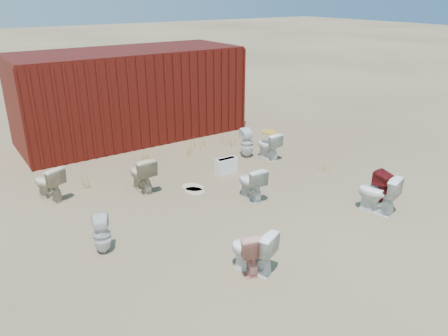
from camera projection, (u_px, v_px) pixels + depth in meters
ground at (241, 204)px, 8.48m from camera, size 100.00×100.00×0.00m
shipping_container at (130, 94)px, 12.01m from camera, size 6.00×2.40×2.40m
toilet_front_a at (253, 251)px, 6.31m from camera, size 0.63×0.78×0.69m
toilet_front_pink at (248, 249)px, 6.38m from camera, size 0.55×0.73×0.66m
toilet_front_c at (251, 183)px, 8.58m from camera, size 0.42×0.69×0.68m
toilet_front_maroon at (384, 191)px, 8.09m from camera, size 0.36×0.37×0.77m
toilet_front_e at (378, 194)px, 8.03m from camera, size 0.62×0.83×0.75m
toilet_back_a at (102, 235)px, 6.79m from camera, size 0.36×0.37×0.63m
toilet_back_beige_left at (48, 183)px, 8.53m from camera, size 0.62×0.78×0.70m
toilet_back_beige_right at (142, 174)px, 8.92m from camera, size 0.42×0.73×0.74m
toilet_back_yellowlid at (268, 145)px, 10.66m from camera, size 0.40×0.67×0.67m
toilet_back_e at (247, 143)px, 10.76m from camera, size 0.41×0.41×0.72m
yellow_lid at (269, 132)px, 10.53m from camera, size 0.34×0.43×0.02m
loose_tank at (226, 166)px, 9.85m from camera, size 0.50×0.20×0.35m
loose_lid_near at (193, 187)px, 9.15m from camera, size 0.55×0.61×0.02m
loose_lid_far at (195, 191)px, 8.97m from camera, size 0.47×0.55×0.02m
weed_clump_a at (87, 179)px, 9.18m from camera, size 0.36×0.36×0.32m
weed_clump_b at (188, 151)px, 10.93m from camera, size 0.32×0.32×0.26m
weed_clump_c at (230, 139)px, 11.67m from camera, size 0.36×0.36×0.32m
weed_clump_d at (144, 156)px, 10.56m from camera, size 0.30×0.30×0.26m
weed_clump_e at (200, 142)px, 11.49m from camera, size 0.34×0.34×0.30m
weed_clump_f at (326, 166)px, 10.00m from camera, size 0.28×0.28×0.23m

